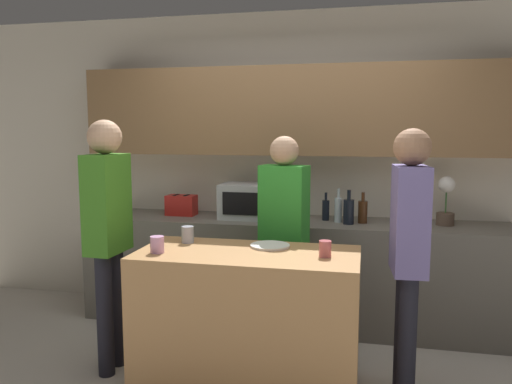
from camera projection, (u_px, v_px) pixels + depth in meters
name	position (u px, v px, depth m)	size (l,w,h in m)	color
back_wall	(297.00, 144.00, 4.42)	(6.40, 0.40, 2.70)	beige
back_counter	(291.00, 272.00, 4.29)	(3.60, 0.62, 0.90)	#6B665B
kitchen_island	(248.00, 320.00, 3.20)	(1.40, 0.67, 0.90)	#B27F4C
microwave	(251.00, 201.00, 4.34)	(0.52, 0.39, 0.30)	#B7BABC
toaster	(181.00, 205.00, 4.49)	(0.26, 0.16, 0.18)	#B21E19
potted_plant	(446.00, 201.00, 4.00)	(0.14, 0.14, 0.40)	brown
bottle_0	(326.00, 210.00, 4.23)	(0.06, 0.06, 0.24)	black
bottle_1	(338.00, 209.00, 4.14)	(0.06, 0.06, 0.28)	silver
bottle_2	(349.00, 211.00, 4.05)	(0.09, 0.09, 0.28)	black
bottle_3	(363.00, 211.00, 4.10)	(0.08, 0.08, 0.26)	#472814
plate_on_island	(270.00, 246.00, 3.28)	(0.26, 0.26, 0.01)	white
cup_0	(157.00, 245.00, 3.12)	(0.09, 0.09, 0.10)	#DC9ED1
cup_1	(188.00, 234.00, 3.39)	(0.08, 0.08, 0.11)	#A4A8B9
cup_2	(325.00, 249.00, 3.01)	(0.08, 0.08, 0.10)	#CC6268
person_left	(284.00, 226.00, 3.69)	(0.37, 0.26, 1.62)	black
person_center	(108.00, 223.00, 3.37)	(0.23, 0.35, 1.73)	black
person_right	(409.00, 242.00, 2.98)	(0.22, 0.35, 1.68)	black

